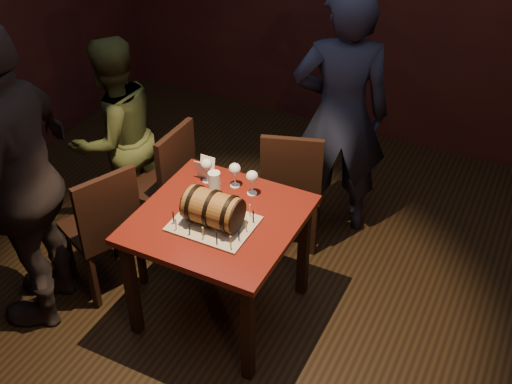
# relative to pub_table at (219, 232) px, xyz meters

# --- Properties ---
(room_shell) EXTENTS (5.04, 5.04, 2.80)m
(room_shell) POSITION_rel_pub_table_xyz_m (0.15, 0.01, 0.76)
(room_shell) COLOR black
(room_shell) RESTS_ON ground
(pub_table) EXTENTS (0.90, 0.90, 0.75)m
(pub_table) POSITION_rel_pub_table_xyz_m (0.00, 0.00, 0.00)
(pub_table) COLOR #440E0B
(pub_table) RESTS_ON ground
(cake_board) EXTENTS (0.45, 0.35, 0.01)m
(cake_board) POSITION_rel_pub_table_xyz_m (0.01, -0.07, 0.12)
(cake_board) COLOR gray
(cake_board) RESTS_ON pub_table
(barrel_cake) EXTENTS (0.37, 0.21, 0.21)m
(barrel_cake) POSITION_rel_pub_table_xyz_m (0.01, -0.07, 0.22)
(barrel_cake) COLOR brown
(barrel_cake) RESTS_ON cake_board
(birthday_candles) EXTENTS (0.40, 0.30, 0.09)m
(birthday_candles) POSITION_rel_pub_table_xyz_m (0.01, -0.07, 0.16)
(birthday_candles) COLOR #FFEF98
(birthday_candles) RESTS_ON cake_board
(wine_glass_left) EXTENTS (0.07, 0.07, 0.16)m
(wine_glass_left) POSITION_rel_pub_table_xyz_m (-0.23, 0.27, 0.23)
(wine_glass_left) COLOR silver
(wine_glass_left) RESTS_ON pub_table
(wine_glass_mid) EXTENTS (0.07, 0.07, 0.16)m
(wine_glass_mid) POSITION_rel_pub_table_xyz_m (-0.06, 0.31, 0.23)
(wine_glass_mid) COLOR silver
(wine_glass_mid) RESTS_ON pub_table
(wine_glass_right) EXTENTS (0.07, 0.07, 0.16)m
(wine_glass_right) POSITION_rel_pub_table_xyz_m (0.07, 0.28, 0.23)
(wine_glass_right) COLOR silver
(wine_glass_right) RESTS_ON pub_table
(pint_of_ale) EXTENTS (0.07, 0.07, 0.15)m
(pint_of_ale) POSITION_rel_pub_table_xyz_m (-0.13, 0.18, 0.18)
(pint_of_ale) COLOR silver
(pint_of_ale) RESTS_ON pub_table
(menu_card) EXTENTS (0.10, 0.05, 0.13)m
(menu_card) POSITION_rel_pub_table_xyz_m (-0.26, 0.30, 0.17)
(menu_card) COLOR white
(menu_card) RESTS_ON pub_table
(chair_back) EXTENTS (0.50, 0.50, 0.93)m
(chair_back) POSITION_rel_pub_table_xyz_m (0.11, 0.79, -0.12)
(chair_back) COLOR black
(chair_back) RESTS_ON ground
(chair_left_rear) EXTENTS (0.40, 0.40, 0.93)m
(chair_left_rear) POSITION_rel_pub_table_xyz_m (-0.66, 0.44, -0.12)
(chair_left_rear) COLOR black
(chair_left_rear) RESTS_ON ground
(chair_left_front) EXTENTS (0.53, 0.53, 0.93)m
(chair_left_front) POSITION_rel_pub_table_xyz_m (-0.74, -0.14, -0.12)
(chair_left_front) COLOR black
(chair_left_front) RESTS_ON ground
(person_back) EXTENTS (0.77, 0.65, 1.79)m
(person_back) POSITION_rel_pub_table_xyz_m (0.29, 1.15, 0.26)
(person_back) COLOR #191D33
(person_back) RESTS_ON ground
(person_left_rear) EXTENTS (0.73, 0.83, 1.43)m
(person_left_rear) POSITION_rel_pub_table_xyz_m (-1.09, 0.49, 0.07)
(person_left_rear) COLOR #353D1E
(person_left_rear) RESTS_ON ground
(person_left_front) EXTENTS (0.82, 1.21, 1.90)m
(person_left_front) POSITION_rel_pub_table_xyz_m (-1.00, -0.44, 0.31)
(person_left_front) COLOR black
(person_left_front) RESTS_ON ground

